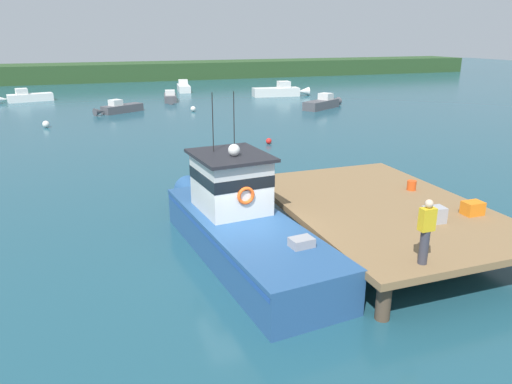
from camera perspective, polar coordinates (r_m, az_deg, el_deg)
The scene contains 17 objects.
ground_plane at distance 14.57m, azimuth -1.80°, elevation -8.08°, with size 200.00×200.00×0.00m, color #1E4C5B.
dock at distance 16.15m, azimuth 14.59°, elevation -1.85°, with size 6.00×9.00×1.20m.
main_fishing_boat at distance 14.69m, azimuth -1.98°, elevation -3.55°, with size 3.33×9.93×4.80m.
crate_stack_near_edge at distance 16.09m, azimuth 24.30°, elevation -1.75°, with size 0.60×0.44×0.41m, color orange.
crate_single_by_cleat at distance 14.99m, azimuth 20.37°, elevation -2.54°, with size 0.60×0.44×0.47m, color #9E9EA3.
bait_bucket at distance 17.84m, azimuth 17.96°, elevation 0.76°, with size 0.32×0.32×0.34m, color #E04C19.
deckhand_by_the_boat at distance 12.03m, azimuth 19.50°, elevation -4.32°, with size 0.36×0.22×1.63m.
moored_boat_far_right at distance 43.37m, azimuth -15.91°, elevation 9.53°, with size 4.34×3.04×1.14m.
moored_boat_off_the_point at distance 58.57m, azimuth -8.60°, elevation 12.17°, with size 1.80×5.21×1.31m.
moored_boat_far_left at distance 44.78m, azimuth 7.99°, elevation 10.38°, with size 4.97×3.59×1.32m.
moored_boat_near_channel at distance 49.68m, azimuth -10.14°, elevation 10.98°, with size 1.71×4.64×1.16m.
moored_boat_mid_harbor at distance 53.22m, azimuth 2.84°, elevation 11.86°, with size 6.35×2.16×1.59m.
moored_boat_outer_mooring at distance 53.90m, azimuth -25.58°, elevation 10.12°, with size 5.30×2.22×1.32m.
mooring_buoy_outer at distance 29.75m, azimuth 1.52°, elevation 6.06°, with size 0.35×0.35×0.35m, color red.
mooring_buoy_channel_marker at distance 42.86m, azimuth -7.46°, elevation 9.75°, with size 0.46×0.46×0.46m, color silver.
mooring_buoy_inshore at distance 38.19m, azimuth -23.64°, elevation 7.38°, with size 0.49×0.49×0.49m, color silver.
far_shoreline at distance 74.73m, azimuth -17.13°, elevation 13.45°, with size 120.00×8.00×2.40m, color #284723.
Camera 1 is at (-3.98, -12.44, 6.47)m, focal length 33.74 mm.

